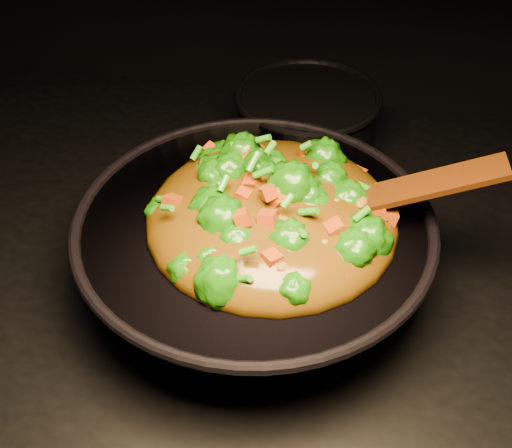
# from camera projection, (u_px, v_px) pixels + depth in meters

# --- Properties ---
(stovetop) EXTENTS (1.20, 0.90, 0.90)m
(stovetop) POSITION_uv_depth(u_px,v_px,m) (249.00, 414.00, 1.26)
(stovetop) COLOR black
(stovetop) RESTS_ON ground
(wok) EXTENTS (0.58, 0.58, 0.13)m
(wok) POSITION_uv_depth(u_px,v_px,m) (254.00, 255.00, 0.86)
(wok) COLOR black
(wok) RESTS_ON stovetop
(stir_fry) EXTENTS (0.42, 0.42, 0.11)m
(stir_fry) POSITION_uv_depth(u_px,v_px,m) (272.00, 189.00, 0.78)
(stir_fry) COLOR #1E7208
(stir_fry) RESTS_ON wok
(spatula) EXTENTS (0.28, 0.08, 0.12)m
(spatula) POSITION_uv_depth(u_px,v_px,m) (383.00, 195.00, 0.78)
(spatula) COLOR #341304
(spatula) RESTS_ON wok
(back_pot) EXTENTS (0.27, 0.27, 0.13)m
(back_pot) POSITION_uv_depth(u_px,v_px,m) (306.00, 127.00, 1.08)
(back_pot) COLOR black
(back_pot) RESTS_ON stovetop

